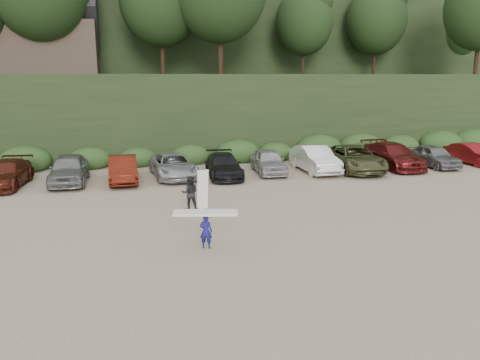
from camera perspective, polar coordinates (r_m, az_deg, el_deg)
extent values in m
plane|color=tan|center=(18.92, 5.73, -5.59)|extent=(120.00, 120.00, 0.00)
cube|color=black|center=(39.51, -4.83, 8.36)|extent=(80.00, 14.00, 6.00)
cube|color=black|center=(57.30, -7.80, 14.59)|extent=(90.00, 30.00, 16.00)
ellipsoid|color=black|center=(39.73, -5.05, 19.94)|extent=(66.00, 12.00, 10.00)
cube|color=#2B491E|center=(32.35, -3.66, 3.16)|extent=(46.20, 2.00, 1.20)
cube|color=brown|center=(41.42, -22.63, 14.59)|extent=(8.00, 6.00, 4.00)
imported|color=#531D12|center=(28.22, -26.64, 0.67)|extent=(2.38, 5.01, 1.41)
imported|color=slate|center=(27.70, -20.14, 1.27)|extent=(1.97, 4.80, 1.63)
imported|color=#5F1A0E|center=(27.19, -14.09, 1.28)|extent=(1.63, 4.45, 1.46)
imported|color=#A6A7AC|center=(27.85, -8.15, 1.73)|extent=(2.71, 5.18, 1.39)
imported|color=black|center=(27.72, -2.00, 1.76)|extent=(2.21, 4.81, 1.36)
imported|color=#ABACB0|center=(28.89, 3.48, 2.31)|extent=(2.07, 4.45, 1.47)
imported|color=white|center=(29.58, 9.11, 2.55)|extent=(1.74, 4.90, 1.61)
imported|color=#505330|center=(30.40, 13.73, 2.58)|extent=(2.97, 5.82, 1.57)
imported|color=maroon|center=(32.15, 18.14, 2.85)|extent=(2.26, 5.48, 1.59)
imported|color=slate|center=(33.43, 22.55, 2.74)|extent=(1.72, 4.23, 1.44)
imported|color=maroon|center=(35.50, 26.49, 2.86)|extent=(1.75, 4.29, 1.39)
imported|color=navy|center=(16.35, -4.17, -6.27)|extent=(0.52, 0.43, 1.21)
cube|color=white|center=(16.14, -4.21, -4.00)|extent=(2.29, 1.09, 0.09)
imported|color=black|center=(20.97, -6.12, -1.58)|extent=(0.82, 0.68, 1.55)
cube|color=white|center=(20.94, -4.60, -1.17)|extent=(0.56, 0.37, 1.83)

